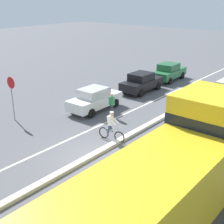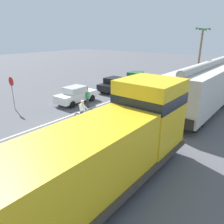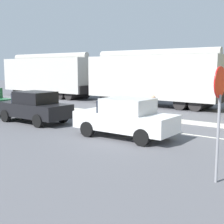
# 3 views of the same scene
# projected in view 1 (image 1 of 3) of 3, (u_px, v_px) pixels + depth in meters

# --- Properties ---
(ground_plane) EXTENTS (120.00, 120.00, 0.00)m
(ground_plane) POSITION_uv_depth(u_px,v_px,m) (94.00, 156.00, 15.84)
(ground_plane) COLOR #56565B
(median_curb) EXTENTS (0.36, 36.00, 0.16)m
(median_curb) POSITION_uv_depth(u_px,v_px,m) (157.00, 120.00, 20.14)
(median_curb) COLOR beige
(median_curb) RESTS_ON ground
(lane_stripe) EXTENTS (0.14, 36.00, 0.01)m
(lane_stripe) POSITION_uv_depth(u_px,v_px,m) (127.00, 113.00, 21.60)
(lane_stripe) COLOR silver
(lane_stripe) RESTS_ON ground
(locomotive) EXTENTS (3.10, 11.61, 4.20)m
(locomotive) POSITION_uv_depth(u_px,v_px,m) (166.00, 191.00, 9.96)
(locomotive) COLOR gold
(locomotive) RESTS_ON ground
(parked_car_white) EXTENTS (1.90, 4.24, 1.62)m
(parked_car_white) POSITION_uv_depth(u_px,v_px,m) (94.00, 99.00, 21.86)
(parked_car_white) COLOR silver
(parked_car_white) RESTS_ON ground
(parked_car_black) EXTENTS (1.86, 4.21, 1.62)m
(parked_car_black) POSITION_uv_depth(u_px,v_px,m) (142.00, 82.00, 26.04)
(parked_car_black) COLOR black
(parked_car_black) RESTS_ON ground
(parked_car_green) EXTENTS (1.98, 4.27, 1.62)m
(parked_car_green) POSITION_uv_depth(u_px,v_px,m) (169.00, 72.00, 29.57)
(parked_car_green) COLOR #286B3D
(parked_car_green) RESTS_ON ground
(cyclist) EXTENTS (1.71, 0.50, 1.71)m
(cyclist) POSITION_uv_depth(u_px,v_px,m) (111.00, 127.00, 17.26)
(cyclist) COLOR black
(cyclist) RESTS_ON ground
(stop_sign) EXTENTS (0.76, 0.08, 2.88)m
(stop_sign) POSITION_uv_depth(u_px,v_px,m) (12.00, 90.00, 19.68)
(stop_sign) COLOR gray
(stop_sign) RESTS_ON ground
(pedestrian_by_cars) EXTENTS (0.34, 0.22, 1.62)m
(pedestrian_by_cars) POSITION_uv_depth(u_px,v_px,m) (112.00, 105.00, 20.59)
(pedestrian_by_cars) COLOR #33333D
(pedestrian_by_cars) RESTS_ON ground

